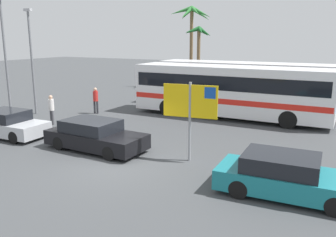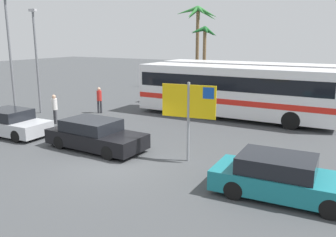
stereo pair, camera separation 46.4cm
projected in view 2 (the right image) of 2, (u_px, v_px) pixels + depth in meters
The scene contains 13 objects.
ground at pixel (112, 164), 14.03m from camera, with size 120.00×120.00×0.00m, color #424447.
bus_front_coach at pixel (233, 89), 21.77m from camera, with size 12.06×2.72×3.17m.
bus_rear_coach at pixel (247, 83), 25.07m from camera, with size 12.06×2.72×3.17m.
ferry_sign at pixel (190, 104), 13.90m from camera, with size 2.19×0.35×3.20m.
car_teal at pixel (282, 178), 11.02m from camera, with size 4.48×2.06×1.32m.
car_silver at pixel (12, 123), 18.08m from camera, with size 3.97×1.92×1.32m.
car_black at pixel (95, 135), 15.87m from camera, with size 4.63×2.06×1.32m.
pedestrian_crossing_lot at pixel (55, 107), 20.44m from camera, with size 0.32×0.32×1.70m.
pedestrian_by_bus at pixel (99, 98), 23.31m from camera, with size 0.32×0.32×1.71m.
lamp_post_left_side at pixel (10, 54), 21.29m from camera, with size 0.56×0.20×7.21m.
lamp_post_right_side at pixel (36, 57), 22.78m from camera, with size 0.56×0.20×6.63m.
palm_tree_seaside at pixel (198, 21), 34.34m from camera, with size 3.93×3.89×7.86m.
palm_tree_inland at pixel (205, 39), 33.31m from camera, with size 2.82×2.68×5.92m.
Camera 2 is at (8.44, -10.48, 4.88)m, focal length 38.04 mm.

